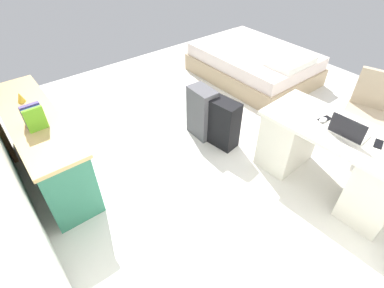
{
  "coord_description": "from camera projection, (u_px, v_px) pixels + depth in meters",
  "views": [
    {
      "loc": [
        -2.04,
        2.25,
        2.41
      ],
      "look_at": [
        -0.36,
        0.94,
        0.6
      ],
      "focal_mm": 27.76,
      "sensor_mm": 36.0,
      "label": 1
    }
  ],
  "objects": [
    {
      "name": "ground_plane",
      "position": [
        232.0,
        136.0,
        3.84
      ],
      "size": [
        5.81,
        5.81,
        0.0
      ],
      "primitive_type": "plane",
      "color": "silver"
    },
    {
      "name": "desk",
      "position": [
        330.0,
        157.0,
        2.98
      ],
      "size": [
        1.48,
        0.75,
        0.72
      ],
      "color": "silver",
      "rests_on": "ground_plane"
    },
    {
      "name": "office_chair",
      "position": [
        365.0,
        117.0,
        3.44
      ],
      "size": [
        0.58,
        0.58,
        0.94
      ],
      "color": "black",
      "rests_on": "ground_plane"
    },
    {
      "name": "credenza",
      "position": [
        44.0,
        145.0,
        3.13
      ],
      "size": [
        1.8,
        0.48,
        0.75
      ],
      "color": "#2D7056",
      "rests_on": "ground_plane"
    },
    {
      "name": "bed",
      "position": [
        254.0,
        64.0,
        4.92
      ],
      "size": [
        1.92,
        1.43,
        0.58
      ],
      "color": "tan",
      "rests_on": "ground_plane"
    },
    {
      "name": "suitcase_black",
      "position": [
        223.0,
        124.0,
        3.55
      ],
      "size": [
        0.39,
        0.27,
        0.6
      ],
      "primitive_type": "cube",
      "rotation": [
        0.0,
        0.0,
        0.15
      ],
      "color": "black",
      "rests_on": "ground_plane"
    },
    {
      "name": "suitcase_spare_grey",
      "position": [
        202.0,
        113.0,
        3.68
      ],
      "size": [
        0.37,
        0.23,
        0.66
      ],
      "primitive_type": "cube",
      "rotation": [
        0.0,
        0.0,
        -0.02
      ],
      "color": "#4C4C51",
      "rests_on": "ground_plane"
    },
    {
      "name": "laptop",
      "position": [
        348.0,
        131.0,
        2.67
      ],
      "size": [
        0.32,
        0.24,
        0.21
      ],
      "color": "silver",
      "rests_on": "desk"
    },
    {
      "name": "computer_mouse",
      "position": [
        323.0,
        120.0,
        2.86
      ],
      "size": [
        0.07,
        0.1,
        0.03
      ],
      "primitive_type": "ellipsoid",
      "rotation": [
        0.0,
        0.0,
        0.06
      ],
      "color": "white",
      "rests_on": "desk"
    },
    {
      "name": "cell_phone_near_laptop",
      "position": [
        378.0,
        144.0,
        2.6
      ],
      "size": [
        0.1,
        0.15,
        0.01
      ],
      "primitive_type": "cube",
      "rotation": [
        0.0,
        0.0,
        0.31
      ],
      "color": "black",
      "rests_on": "desk"
    },
    {
      "name": "cell_phone_by_mouse",
      "position": [
        325.0,
        119.0,
        2.88
      ],
      "size": [
        0.08,
        0.14,
        0.01
      ],
      "primitive_type": "cube",
      "rotation": [
        0.0,
        0.0,
        -0.14
      ],
      "color": "black",
      "rests_on": "desk"
    },
    {
      "name": "book_row",
      "position": [
        34.0,
        116.0,
        2.7
      ],
      "size": [
        0.19,
        0.17,
        0.23
      ],
      "color": "#5FAA23",
      "rests_on": "credenza"
    },
    {
      "name": "figurine_small",
      "position": [
        20.0,
        97.0,
        3.05
      ],
      "size": [
        0.08,
        0.08,
        0.11
      ],
      "primitive_type": "cone",
      "color": "gold",
      "rests_on": "credenza"
    }
  ]
}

